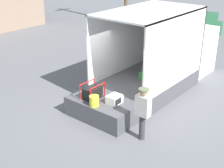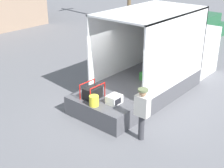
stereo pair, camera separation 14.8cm
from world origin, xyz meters
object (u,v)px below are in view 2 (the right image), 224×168
at_px(box_truck, 169,60).
at_px(worker_person, 142,109).
at_px(microwave, 114,99).
at_px(pickup_truck_green, 195,30).
at_px(portable_generator, 93,92).
at_px(orange_bucket, 94,101).

height_order(box_truck, worker_person, box_truck).
relative_size(box_truck, microwave, 13.27).
relative_size(worker_person, pickup_truck_green, 0.34).
distance_m(microwave, worker_person, 1.36).
xyz_separation_m(microwave, portable_generator, (-0.14, 0.81, 0.06)).
distance_m(portable_generator, pickup_truck_green, 11.29).
relative_size(box_truck, worker_person, 3.73).
xyz_separation_m(box_truck, pickup_truck_green, (6.80, 2.15, -0.29)).
relative_size(box_truck, pickup_truck_green, 1.28).
bearing_deg(box_truck, microwave, -173.92).
bearing_deg(orange_bucket, box_truck, 0.72).
bearing_deg(portable_generator, box_truck, -4.74).
height_order(portable_generator, orange_bucket, portable_generator).
bearing_deg(worker_person, orange_bucket, 98.10).
distance_m(box_truck, pickup_truck_green, 7.14).
bearing_deg(microwave, pickup_truck_green, 13.30).
bearing_deg(microwave, portable_generator, 100.15).
bearing_deg(worker_person, box_truck, 21.28).
bearing_deg(portable_generator, microwave, -79.85).
distance_m(box_truck, worker_person, 4.83).
bearing_deg(worker_person, microwave, 76.93).
distance_m(portable_generator, worker_person, 2.13).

